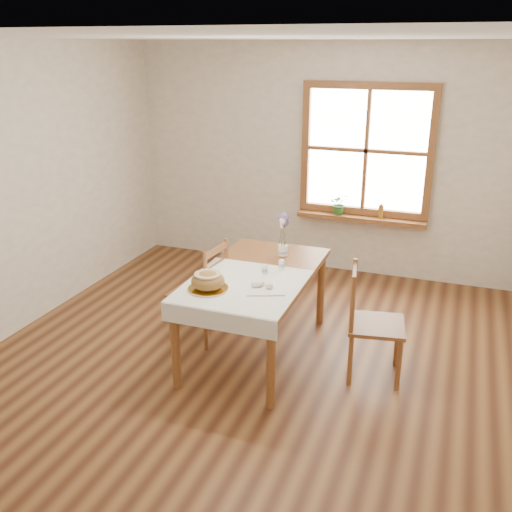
{
  "coord_description": "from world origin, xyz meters",
  "views": [
    {
      "loc": [
        1.54,
        -3.86,
        2.56
      ],
      "look_at": [
        0.0,
        0.3,
        0.9
      ],
      "focal_mm": 40.0,
      "sensor_mm": 36.0,
      "label": 1
    }
  ],
  "objects_px": {
    "flower_vase": "(283,251)",
    "chair_right": "(377,323)",
    "dining_table": "(256,282)",
    "chair_left": "(198,290)",
    "bread_plate": "(208,289)"
  },
  "relations": [
    {
      "from": "chair_right",
      "to": "bread_plate",
      "type": "relative_size",
      "value": 3.06
    },
    {
      "from": "chair_left",
      "to": "chair_right",
      "type": "relative_size",
      "value": 1.0
    },
    {
      "from": "bread_plate",
      "to": "chair_left",
      "type": "bearing_deg",
      "value": 123.46
    },
    {
      "from": "flower_vase",
      "to": "chair_right",
      "type": "bearing_deg",
      "value": -27.22
    },
    {
      "from": "dining_table",
      "to": "bread_plate",
      "type": "height_order",
      "value": "bread_plate"
    },
    {
      "from": "dining_table",
      "to": "flower_vase",
      "type": "bearing_deg",
      "value": 79.09
    },
    {
      "from": "dining_table",
      "to": "chair_right",
      "type": "height_order",
      "value": "chair_right"
    },
    {
      "from": "bread_plate",
      "to": "chair_right",
      "type": "bearing_deg",
      "value": 20.13
    },
    {
      "from": "chair_left",
      "to": "chair_right",
      "type": "bearing_deg",
      "value": 92.41
    },
    {
      "from": "chair_left",
      "to": "flower_vase",
      "type": "distance_m",
      "value": 0.85
    },
    {
      "from": "dining_table",
      "to": "chair_right",
      "type": "relative_size",
      "value": 1.71
    },
    {
      "from": "flower_vase",
      "to": "dining_table",
      "type": "bearing_deg",
      "value": -100.91
    },
    {
      "from": "bread_plate",
      "to": "flower_vase",
      "type": "relative_size",
      "value": 3.12
    },
    {
      "from": "flower_vase",
      "to": "chair_left",
      "type": "bearing_deg",
      "value": -150.04
    },
    {
      "from": "chair_right",
      "to": "bread_plate",
      "type": "xyz_separation_m",
      "value": [
        -1.25,
        -0.46,
        0.3
      ]
    }
  ]
}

